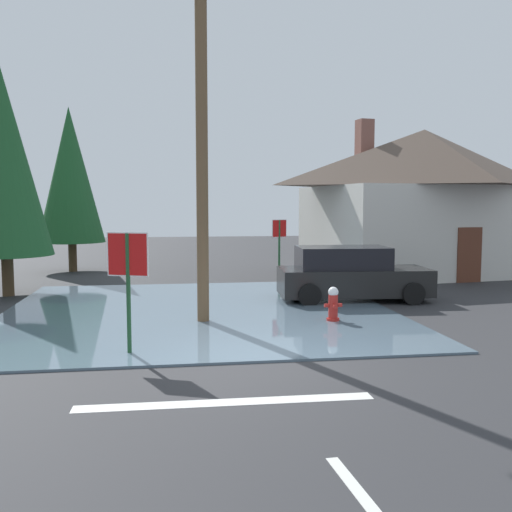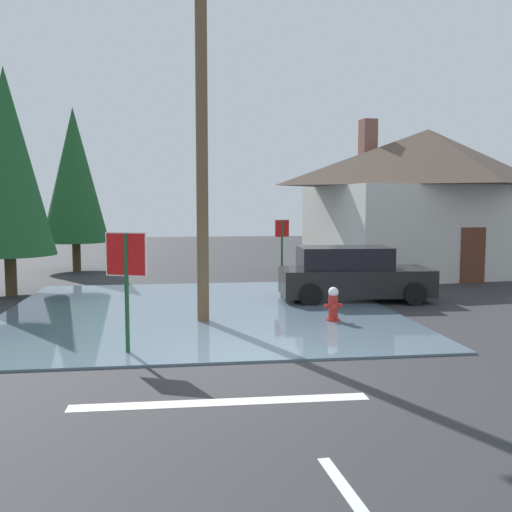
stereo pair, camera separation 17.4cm
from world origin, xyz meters
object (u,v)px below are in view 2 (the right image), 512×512
Objects in this scene: stop_sign_far at (282,237)px; house at (427,199)px; pine_tree_short_left at (6,162)px; parked_car at (352,275)px; utility_pole at (202,142)px; stop_sign_near at (126,267)px; fire_hydrant at (333,305)px; pine_tree_mid_left at (74,175)px.

stop_sign_far is 6.52m from house.
house is 15.74m from pine_tree_short_left.
pine_tree_short_left reaches higher than house.
pine_tree_short_left is at bearing 166.89° from parked_car.
utility_pole is 1.17× the size of pine_tree_short_left.
stop_sign_near reaches higher than fire_hydrant.
pine_tree_short_left is at bearing 139.44° from utility_pole.
utility_pole is 7.57m from pine_tree_short_left.
stop_sign_near is 2.69× the size of fire_hydrant.
stop_sign_near is at bearing -115.37° from stop_sign_far.
pine_tree_mid_left reaches higher than stop_sign_far.
pine_tree_mid_left is 6.44m from pine_tree_short_left.
parked_car is (1.20, -4.85, -0.83)m from stop_sign_far.
pine_tree_mid_left is (-7.95, 11.74, 3.61)m from fire_hydrant.
house reaches higher than parked_car.
house is (6.23, 1.28, 1.44)m from stop_sign_far.
utility_pole reaches higher than pine_tree_mid_left.
stop_sign_near is 11.21m from stop_sign_far.
utility_pole is at bearing -66.72° from pine_tree_mid_left.
pine_tree_short_left is at bearing 148.74° from fire_hydrant.
fire_hydrant is at bearing -91.33° from stop_sign_far.
utility_pole is 12.92m from house.
pine_tree_mid_left is (-8.13, 3.91, 2.44)m from stop_sign_far.
pine_tree_short_left is at bearing 118.82° from stop_sign_near.
pine_tree_short_left reaches higher than stop_sign_far.
pine_tree_mid_left is (-9.33, 8.76, 3.27)m from parked_car.
utility_pole reaches higher than pine_tree_short_left.
pine_tree_short_left is at bearing -97.92° from pine_tree_mid_left.
stop_sign_far is at bearing 103.93° from parked_car.
pine_tree_short_left is at bearing -164.67° from stop_sign_far.
stop_sign_near is 0.34× the size of pine_tree_mid_left.
pine_tree_mid_left is at bearing 124.08° from fire_hydrant.
pine_tree_short_left is (-9.02, -2.47, 2.52)m from stop_sign_far.
utility_pole is (1.54, 2.73, 2.62)m from stop_sign_near.
utility_pole reaches higher than fire_hydrant.
pine_tree_short_left is (-10.22, 2.38, 3.35)m from parked_car.
stop_sign_far is at bearing 15.33° from pine_tree_short_left.
house is at bearing 54.85° from fire_hydrant.
stop_sign_near is 0.33× the size of pine_tree_short_left.
utility_pole reaches higher than stop_sign_far.
stop_sign_far is at bearing 88.67° from fire_hydrant.
pine_tree_mid_left is at bearing 136.80° from parked_car.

